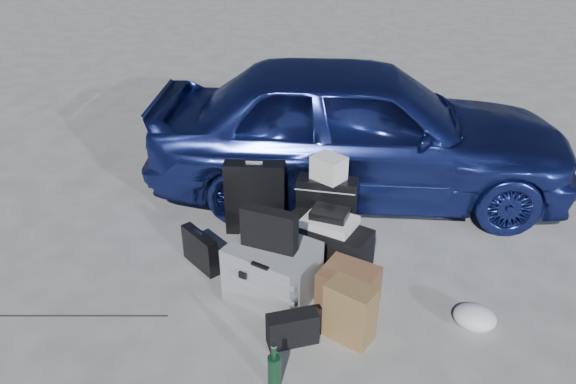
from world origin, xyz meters
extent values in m
plane|color=#B1B0AC|center=(0.00, 0.00, 0.00)|extent=(60.00, 60.00, 0.00)
imported|color=#293995|center=(0.26, 2.11, 0.70)|extent=(4.37, 2.59, 1.40)
cube|color=#9FA1A4|center=(0.00, 0.26, 0.22)|extent=(0.72, 0.63, 0.45)
cube|color=black|center=(-0.02, 0.25, 0.61)|extent=(0.43, 0.14, 0.32)
cube|color=black|center=(-0.69, 0.42, 0.16)|extent=(0.40, 0.30, 0.32)
cube|color=black|center=(-0.45, 1.08, 0.35)|extent=(0.56, 0.32, 0.69)
cube|color=black|center=(0.20, 1.12, 0.31)|extent=(0.53, 0.24, 0.62)
cube|color=white|center=(0.20, 1.13, 0.72)|extent=(0.32, 0.29, 0.21)
cube|color=black|center=(0.29, 0.79, 0.18)|extent=(0.79, 0.49, 0.37)
cube|color=white|center=(0.31, 0.80, 0.40)|extent=(0.46, 0.38, 0.07)
cube|color=black|center=(0.30, 0.82, 0.47)|extent=(0.30, 0.22, 0.06)
cube|color=olive|center=(0.67, -0.02, 0.22)|extent=(0.38, 0.29, 0.44)
cube|color=brown|center=(0.58, 0.34, 0.15)|extent=(0.47, 0.43, 0.30)
ellipsoid|color=white|center=(1.51, 0.36, 0.08)|extent=(0.32, 0.28, 0.17)
cube|color=black|center=(0.30, -0.20, 0.12)|extent=(0.37, 0.31, 0.25)
cylinder|color=black|center=(0.31, -0.60, 0.17)|extent=(0.10, 0.10, 0.33)
camera|label=1|loc=(1.18, -2.99, 2.85)|focal=35.00mm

